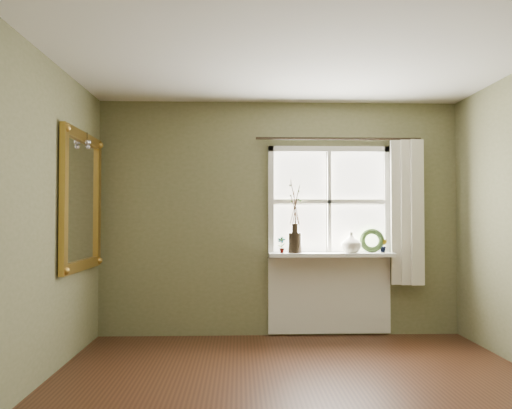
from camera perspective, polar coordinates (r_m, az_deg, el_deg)
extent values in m
plane|color=silver|center=(3.58, 5.81, 19.76)|extent=(4.50, 4.50, 0.00)
cube|color=#6B6B47|center=(5.62, 2.69, -1.55)|extent=(4.00, 0.10, 2.60)
cube|color=#6B6B47|center=(1.10, 22.34, -1.47)|extent=(4.00, 0.10, 2.60)
cube|color=white|center=(5.63, 8.38, -5.72)|extent=(1.36, 0.06, 0.06)
cube|color=white|center=(5.66, 8.33, 6.27)|extent=(1.36, 0.06, 0.06)
cube|color=white|center=(5.54, 1.72, 0.31)|extent=(0.06, 0.06, 1.24)
cube|color=white|center=(5.77, 14.72, 0.29)|extent=(0.06, 0.06, 1.24)
cube|color=white|center=(5.62, 8.36, 0.30)|extent=(1.24, 0.05, 0.04)
cube|color=white|center=(5.62, 8.36, 0.30)|extent=(0.04, 0.05, 1.12)
cube|color=white|center=(5.61, 5.02, 3.31)|extent=(0.59, 0.01, 0.53)
cube|color=white|center=(5.72, 11.51, 3.24)|extent=(0.59, 0.01, 0.53)
cube|color=white|center=(5.59, 5.04, -2.73)|extent=(0.59, 0.01, 0.53)
cube|color=white|center=(5.70, 11.54, -2.68)|extent=(0.59, 0.01, 0.53)
cube|color=white|center=(5.53, 8.57, -5.69)|extent=(1.36, 0.26, 0.04)
cube|color=white|center=(5.68, 8.38, -10.03)|extent=(1.36, 0.04, 0.88)
cylinder|color=black|center=(5.46, 4.47, -4.38)|extent=(0.16, 0.16, 0.22)
imported|color=beige|center=(5.57, 10.84, -4.28)|extent=(0.28, 0.28, 0.23)
torus|color=#2D441E|center=(5.66, 13.10, -4.32)|extent=(0.29, 0.19, 0.28)
imported|color=#2D441E|center=(5.45, 2.94, -4.61)|extent=(0.11, 0.08, 0.18)
imported|color=#2D441E|center=(5.66, 14.37, -4.60)|extent=(0.09, 0.07, 0.15)
cube|color=beige|center=(5.74, 16.81, -0.84)|extent=(0.36, 0.12, 1.59)
cylinder|color=black|center=(5.65, 9.43, 7.43)|extent=(1.84, 0.03, 0.03)
cube|color=white|center=(5.07, -19.34, 0.37)|extent=(0.02, 0.92, 1.13)
cube|color=#AD8133|center=(5.12, -19.18, 7.26)|extent=(0.05, 1.11, 0.10)
cube|color=#AD8133|center=(5.08, -19.30, -6.56)|extent=(0.05, 1.11, 0.10)
cube|color=#AD8133|center=(4.59, -21.12, 0.58)|extent=(0.05, 0.10, 1.13)
cube|color=#AD8133|center=(5.55, -17.68, 0.20)|extent=(0.05, 0.10, 1.13)
sphere|color=silver|center=(5.07, -18.74, 6.75)|extent=(0.04, 0.04, 0.04)
sphere|color=silver|center=(5.10, -18.64, 6.26)|extent=(0.04, 0.04, 0.04)
sphere|color=silver|center=(5.13, -18.54, 6.77)|extent=(0.04, 0.04, 0.04)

